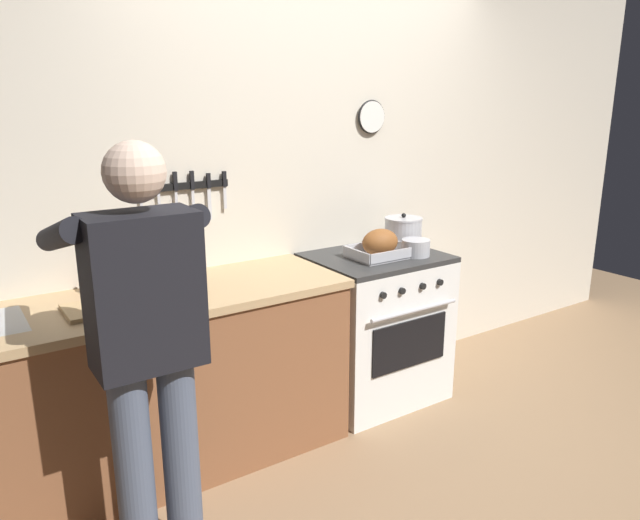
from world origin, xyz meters
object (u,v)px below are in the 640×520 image
at_px(stock_pot, 403,232).
at_px(bottle_olive_oil, 118,266).
at_px(saucepan, 416,248).
at_px(bottle_vinegar, 134,264).
at_px(roasting_pan, 380,245).
at_px(bottle_hot_sauce, 93,281).
at_px(cutting_board, 108,306).
at_px(bottle_wine_red, 182,255).
at_px(stove, 375,327).
at_px(person_cook, 146,339).

relative_size(stock_pot, bottle_olive_oil, 0.84).
distance_m(saucepan, bottle_vinegar, 1.57).
bearing_deg(bottle_vinegar, roasting_pan, -11.40).
height_order(saucepan, bottle_hot_sauce, bottle_hot_sauce).
relative_size(saucepan, bottle_hot_sauce, 1.01).
bearing_deg(bottle_olive_oil, roasting_pan, -9.19).
relative_size(cutting_board, bottle_wine_red, 1.08).
distance_m(bottle_wine_red, bottle_olive_oil, 0.31).
xyz_separation_m(bottle_vinegar, bottle_wine_red, (0.21, -0.09, 0.04)).
bearing_deg(stove, cutting_board, -177.70).
height_order(person_cook, roasting_pan, person_cook).
distance_m(stock_pot, bottle_olive_oil, 1.72).
bearing_deg(person_cook, stock_pot, -59.97).
relative_size(roasting_pan, bottle_wine_red, 1.06).
relative_size(stove, cutting_board, 2.50).
height_order(stove, cutting_board, cutting_board).
relative_size(stove, roasting_pan, 2.56).
xyz_separation_m(person_cook, bottle_wine_red, (0.43, 0.75, 0.09)).
distance_m(person_cook, bottle_olive_oil, 0.82).
bearing_deg(stove, bottle_wine_red, 173.33).
bearing_deg(roasting_pan, bottle_olive_oil, 170.81).
bearing_deg(person_cook, bottle_wine_red, -20.76).
height_order(bottle_vinegar, bottle_olive_oil, bottle_olive_oil).
xyz_separation_m(stove, person_cook, (-1.57, -0.62, 0.50)).
xyz_separation_m(stove, bottle_hot_sauce, (-1.56, 0.17, 0.52)).
xyz_separation_m(roasting_pan, cutting_board, (-1.55, -0.02, -0.06)).
bearing_deg(bottle_olive_oil, bottle_vinegar, 23.94).
bearing_deg(bottle_olive_oil, bottle_hot_sauce, -171.97).
bearing_deg(person_cook, cutting_board, 8.38).
xyz_separation_m(person_cook, bottle_olive_oil, (0.13, 0.81, 0.06)).
relative_size(stock_pot, bottle_vinegar, 0.96).
height_order(stock_pot, bottle_vinegar, bottle_vinegar).
bearing_deg(stove, bottle_olive_oil, 172.66).
xyz_separation_m(bottle_vinegar, bottle_olive_oil, (-0.09, -0.04, 0.02)).
relative_size(bottle_wine_red, bottle_olive_oil, 1.20).
distance_m(person_cook, roasting_pan, 1.66).
bearing_deg(bottle_vinegar, stock_pot, -4.88).
distance_m(stove, saucepan, 0.55).
bearing_deg(saucepan, cutting_board, 177.68).
bearing_deg(roasting_pan, bottle_wine_red, 170.98).
distance_m(person_cook, stock_pot, 1.97).
relative_size(person_cook, saucepan, 10.02).
relative_size(cutting_board, bottle_hot_sauce, 2.20).
bearing_deg(stock_pot, bottle_olive_oil, 176.67).
bearing_deg(person_cook, bottle_olive_oil, -0.05).
relative_size(bottle_vinegar, bottle_wine_red, 0.73).
bearing_deg(stock_pot, saucepan, -113.12).
distance_m(saucepan, cutting_board, 1.75).
bearing_deg(bottle_olive_oil, stove, -7.34).
relative_size(stove, bottle_vinegar, 3.70).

